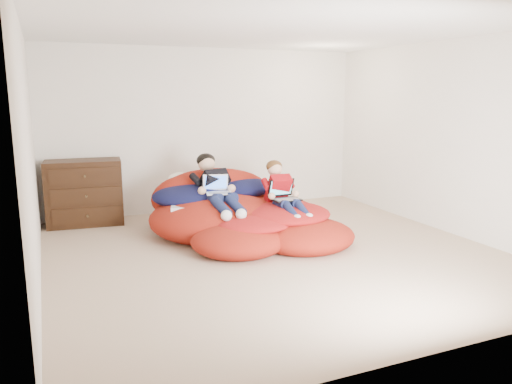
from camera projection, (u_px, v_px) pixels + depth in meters
The scene contains 9 objects.
room_shell at pixel (275, 235), 5.73m from camera, with size 5.10×5.10×2.77m.
dresser at pixel (85, 192), 6.97m from camera, with size 1.06×0.62×0.91m.
beanbag_pile at pixel (239, 215), 6.50m from camera, with size 2.30×2.43×0.88m.
cream_pillow at pixel (180, 181), 6.91m from camera, with size 0.40×0.25×0.25m, color beige.
older_boy at pixel (214, 184), 6.45m from camera, with size 0.41×1.25×0.68m.
younger_boy at pixel (282, 190), 6.36m from camera, with size 0.29×0.98×0.65m.
laptop_white at pixel (218, 188), 6.34m from camera, with size 0.36×0.36×0.23m.
laptop_black at pixel (284, 194), 6.33m from camera, with size 0.36×0.33×0.25m.
power_adapter at pixel (178, 209), 6.13m from camera, with size 0.17×0.17×0.07m, color white.
Camera 1 is at (-2.37, -4.99, 1.82)m, focal length 35.00 mm.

